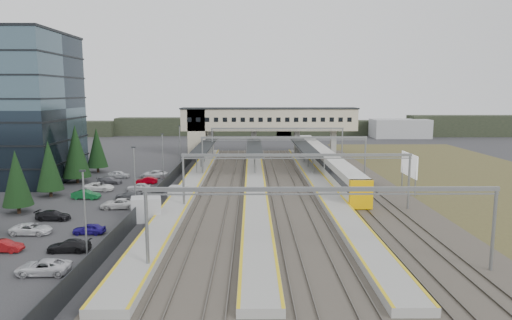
{
  "coord_description": "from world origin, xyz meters",
  "views": [
    {
      "loc": [
        6.4,
        -63.42,
        14.59
      ],
      "look_at": [
        7.15,
        8.2,
        4.0
      ],
      "focal_mm": 32.0,
      "sensor_mm": 36.0,
      "label": 1
    }
  ],
  "objects_px": {
    "relay_cabin_far": "(178,194)",
    "footbridge": "(257,122)",
    "billboard": "(409,166)",
    "train": "(324,160)",
    "relay_cabin_near": "(146,209)"
  },
  "relations": [
    {
      "from": "relay_cabin_far",
      "to": "train",
      "type": "distance_m",
      "value": 33.76
    },
    {
      "from": "footbridge",
      "to": "billboard",
      "type": "height_order",
      "value": "footbridge"
    },
    {
      "from": "relay_cabin_near",
      "to": "footbridge",
      "type": "height_order",
      "value": "footbridge"
    },
    {
      "from": "relay_cabin_far",
      "to": "train",
      "type": "xyz_separation_m",
      "value": [
        23.61,
        24.12,
        1.04
      ]
    },
    {
      "from": "relay_cabin_far",
      "to": "footbridge",
      "type": "xyz_separation_m",
      "value": [
        11.31,
        44.85,
        6.91
      ]
    },
    {
      "from": "footbridge",
      "to": "train",
      "type": "xyz_separation_m",
      "value": [
        12.3,
        -20.73,
        -5.86
      ]
    },
    {
      "from": "relay_cabin_far",
      "to": "footbridge",
      "type": "relative_size",
      "value": 0.06
    },
    {
      "from": "billboard",
      "to": "train",
      "type": "bearing_deg",
      "value": 117.06
    },
    {
      "from": "relay_cabin_far",
      "to": "billboard",
      "type": "distance_m",
      "value": 33.77
    },
    {
      "from": "relay_cabin_far",
      "to": "billboard",
      "type": "height_order",
      "value": "billboard"
    },
    {
      "from": "relay_cabin_near",
      "to": "billboard",
      "type": "height_order",
      "value": "billboard"
    },
    {
      "from": "train",
      "to": "billboard",
      "type": "bearing_deg",
      "value": -62.94
    },
    {
      "from": "relay_cabin_near",
      "to": "relay_cabin_far",
      "type": "height_order",
      "value": "relay_cabin_near"
    },
    {
      "from": "train",
      "to": "footbridge",
      "type": "bearing_deg",
      "value": 120.67
    },
    {
      "from": "footbridge",
      "to": "relay_cabin_far",
      "type": "bearing_deg",
      "value": -104.15
    }
  ]
}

